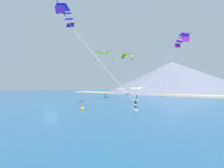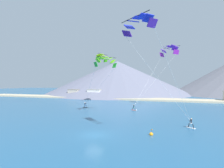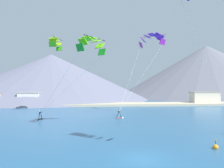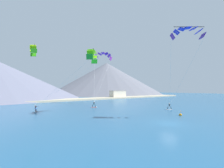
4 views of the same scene
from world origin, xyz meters
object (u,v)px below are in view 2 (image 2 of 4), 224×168
parafoil_kite_near_trail (169,50)px  parafoil_kite_distant_high_outer (102,57)px  kitesurfer_near_lead (85,106)px  race_marker_buoy (151,134)px  kitesurfer_mid_center (190,125)px  parafoil_kite_near_lead (105,61)px  kitesurfer_near_trail (135,109)px  parafoil_kite_mid_center (138,23)px

parafoil_kite_near_trail → parafoil_kite_distant_high_outer: 23.58m
kitesurfer_near_lead → race_marker_buoy: bearing=-45.0°
kitesurfer_mid_center → parafoil_kite_near_lead: (-18.09, 7.51, 12.42)m
parafoil_kite_near_trail → race_marker_buoy: bearing=-94.4°
kitesurfer_mid_center → parafoil_kite_distant_high_outer: 41.81m
kitesurfer_mid_center → race_marker_buoy: 8.58m
parafoil_kite_near_trail → race_marker_buoy: parafoil_kite_near_trail is taller
kitesurfer_mid_center → race_marker_buoy: bearing=-132.8°
race_marker_buoy → kitesurfer_near_lead: bearing=135.0°
kitesurfer_near_trail → parafoil_kite_near_trail: parafoil_kite_near_trail is taller
kitesurfer_mid_center → parafoil_kite_distant_high_outer: size_ratio=0.27×
kitesurfer_near_trail → parafoil_kite_near_lead: (-5.59, -8.23, 12.44)m
kitesurfer_near_trail → race_marker_buoy: size_ratio=1.71×
kitesurfer_near_trail → parafoil_kite_near_trail: bearing=46.2°
kitesurfer_near_lead → parafoil_kite_distant_high_outer: parafoil_kite_distant_high_outer is taller
kitesurfer_near_lead → kitesurfer_near_trail: bearing=-0.4°
parafoil_kite_mid_center → kitesurfer_near_lead: bearing=130.1°
kitesurfer_near_lead → parafoil_kite_distant_high_outer: bearing=84.6°
parafoil_kite_near_trail → parafoil_kite_distant_high_outer: parafoil_kite_near_trail is taller
parafoil_kite_mid_center → kitesurfer_near_trail: bearing=102.0°
kitesurfer_near_trail → parafoil_kite_distant_high_outer: size_ratio=0.27×
parafoil_kite_mid_center → race_marker_buoy: parafoil_kite_mid_center is taller
parafoil_kite_mid_center → race_marker_buoy: 15.76m
parafoil_kite_mid_center → race_marker_buoy: (1.48, 2.37, -15.51)m
parafoil_kite_distant_high_outer → parafoil_kite_mid_center: bearing=-61.4°
parafoil_kite_near_lead → race_marker_buoy: bearing=-48.4°
kitesurfer_near_trail → parafoil_kite_mid_center: (5.19, -24.41, 15.19)m
kitesurfer_near_lead → parafoil_kite_near_lead: 17.95m
parafoil_kite_mid_center → parafoil_kite_distant_high_outer: size_ratio=2.40×
kitesurfer_near_lead → parafoil_kite_distant_high_outer: size_ratio=0.28×
parafoil_kite_mid_center → race_marker_buoy: size_ratio=14.96×
race_marker_buoy → kitesurfer_mid_center: bearing=47.2°
parafoil_kite_near_lead → parafoil_kite_near_trail: (14.67, 17.71, 5.03)m
parafoil_kite_distant_high_outer → race_marker_buoy: 43.17m
parafoil_kite_near_lead → kitesurfer_mid_center: bearing=-22.6°
parafoil_kite_near_trail → parafoil_kite_distant_high_outer: size_ratio=2.83×
kitesurfer_mid_center → kitesurfer_near_lead: bearing=150.5°
kitesurfer_near_trail → kitesurfer_near_lead: bearing=179.6°
kitesurfer_mid_center → parafoil_kite_near_lead: parafoil_kite_near_lead is taller
kitesurfer_near_trail → kitesurfer_mid_center: 20.10m
kitesurfer_near_lead → kitesurfer_near_trail: size_ratio=1.01×
parafoil_kite_distant_high_outer → parafoil_kite_near_trail: bearing=-5.2°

